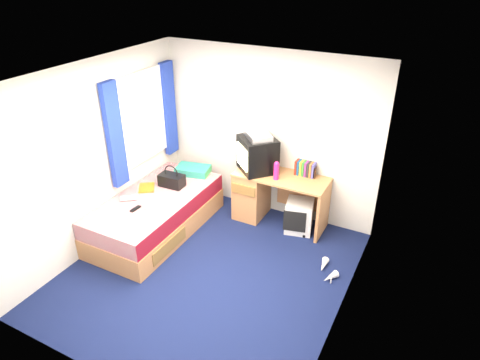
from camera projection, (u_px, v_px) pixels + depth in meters
The scene contains 20 objects.
ground at pixel (208, 272), 5.25m from camera, with size 3.40×3.40×0.00m, color #0C1438.
room_shell at pixel (204, 166), 4.57m from camera, with size 3.40×3.40×3.40m.
bed at pixel (156, 214), 5.92m from camera, with size 1.01×2.00×0.54m.
pillow at pixel (193, 170), 6.38m from camera, with size 0.49×0.31×0.11m, color #18639C.
desk at pixel (263, 193), 6.16m from camera, with size 1.30×0.55×0.75m.
storage_cube at pixel (299, 216), 5.95m from camera, with size 0.36×0.36×0.45m, color silver.
crt_tv at pixel (257, 154), 5.92m from camera, with size 0.66×0.66×0.49m.
vcr at pixel (258, 135), 5.79m from camera, with size 0.41×0.29×0.08m, color silver.
book_row at pixel (305, 169), 5.85m from camera, with size 0.27×0.13×0.20m.
picture_frame at pixel (315, 172), 5.82m from camera, with size 0.02×0.12×0.14m, color #311B10.
pink_water_bottle at pixel (276, 171), 5.74m from camera, with size 0.07×0.07×0.23m, color #E82073.
aerosol_can at pixel (276, 165), 5.95m from camera, with size 0.06×0.06×0.20m, color silver.
handbag at pixel (172, 180), 6.02m from camera, with size 0.36×0.21×0.32m.
towel at pixel (156, 204), 5.54m from camera, with size 0.27×0.23×0.09m, color silver.
magazine at pixel (147, 188), 6.00m from camera, with size 0.21×0.28×0.01m, color gold.
water_bottle at pixel (129, 198), 5.69m from camera, with size 0.07×0.07×0.20m, color silver.
colour_swatch_fan at pixel (137, 218), 5.32m from camera, with size 0.22×0.06×0.01m, color #F2A135.
remote_control at pixel (135, 209), 5.50m from camera, with size 0.05×0.16×0.02m, color black.
window_assembly at pixel (143, 120), 5.92m from camera, with size 0.11×1.42×1.40m.
white_heels at pixel (327, 271), 5.21m from camera, with size 0.28×0.42×0.09m.
Camera 1 is at (2.23, -3.46, 3.47)m, focal length 32.00 mm.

